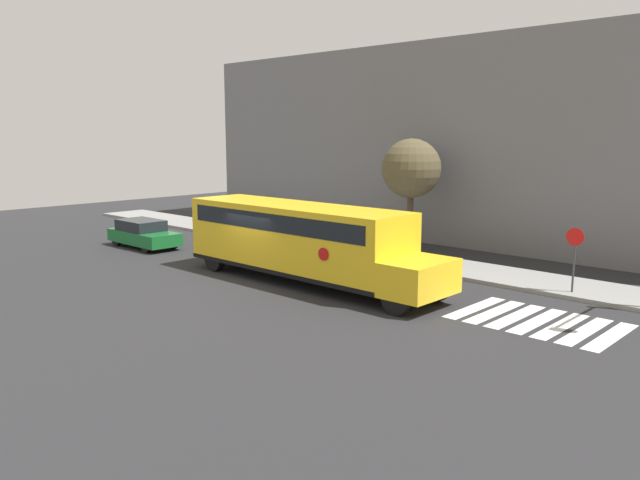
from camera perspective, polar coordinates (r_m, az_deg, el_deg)
ground_plane at (r=24.31m, az=-5.47°, el=-3.50°), size 60.00×60.00×0.00m
sidewalk_strip at (r=28.88m, az=4.29°, el=-1.22°), size 44.00×3.00×0.15m
building_backdrop at (r=33.66m, az=11.49°, el=8.67°), size 32.00×4.00×10.08m
crosswalk_stripes at (r=19.88m, az=19.29°, el=-7.00°), size 4.70×3.20×0.01m
school_bus at (r=23.31m, az=-1.72°, el=0.21°), size 11.27×2.57×2.91m
parked_car at (r=31.89m, az=-15.85°, el=0.56°), size 4.15×1.71×1.34m
stop_sign at (r=22.91m, az=22.23°, el=-1.04°), size 0.62×0.10×2.39m
tree_near_sidewalk at (r=29.79m, az=8.34°, el=6.45°), size 2.79×2.79×5.32m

